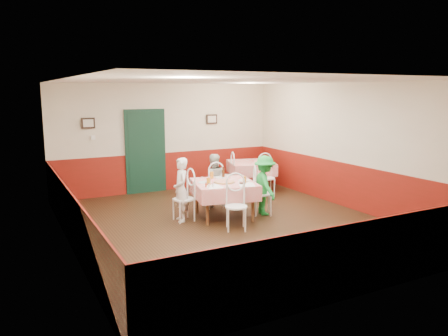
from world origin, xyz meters
name	(u,v)px	position (x,y,z in m)	size (l,w,h in m)	color
floor	(230,224)	(0.00, 0.00, 0.00)	(7.00, 7.00, 0.00)	black
ceiling	(230,81)	(0.00, 0.00, 2.80)	(7.00, 7.00, 0.00)	white
back_wall	(167,138)	(0.00, 3.50, 1.40)	(6.00, 0.10, 2.80)	beige
front_wall	(364,190)	(0.00, -3.50, 1.40)	(6.00, 0.10, 2.80)	beige
left_wall	(67,167)	(-3.00, 0.00, 1.40)	(0.10, 7.00, 2.80)	beige
right_wall	(347,146)	(3.00, 0.00, 1.40)	(0.10, 7.00, 2.80)	beige
wainscot_back	(168,171)	(0.00, 3.48, 0.50)	(6.00, 0.03, 1.00)	maroon
wainscot_front	(359,259)	(0.00, -3.48, 0.50)	(6.00, 0.03, 1.00)	maroon
wainscot_left	(71,220)	(-2.98, 0.00, 0.50)	(0.03, 7.00, 1.00)	maroon
wainscot_right	(345,185)	(2.98, 0.00, 0.50)	(0.03, 7.00, 1.00)	maroon
door	(146,152)	(-0.60, 3.45, 1.05)	(0.96, 0.06, 2.10)	black
picture_left	(88,123)	(-2.00, 3.45, 1.85)	(0.32, 0.03, 0.26)	black
picture_right	(212,119)	(1.30, 3.45, 1.85)	(0.32, 0.03, 0.26)	black
thermostat	(93,137)	(-1.90, 3.45, 1.50)	(0.10, 0.03, 0.10)	white
main_table	(224,200)	(0.12, 0.47, 0.38)	(1.22, 1.22, 0.77)	red
second_table	(251,176)	(1.96, 2.42, 0.38)	(1.12, 1.12, 0.77)	red
chair_left	(184,199)	(-0.71, 0.64, 0.45)	(0.42, 0.42, 0.90)	white
chair_right	(262,194)	(0.95, 0.29, 0.45)	(0.42, 0.42, 0.90)	white
chair_far	(214,188)	(0.30, 1.30, 0.45)	(0.42, 0.42, 0.90)	white
chair_near	(236,207)	(-0.06, -0.37, 0.45)	(0.42, 0.42, 0.90)	white
chair_second_a	(226,176)	(1.21, 2.42, 0.45)	(0.42, 0.42, 0.90)	white
chair_second_b	(267,178)	(1.96, 1.67, 0.45)	(0.42, 0.42, 0.90)	white
pizza	(224,182)	(0.09, 0.40, 0.77)	(0.41, 0.41, 0.03)	#B74723
plate_left	(204,183)	(-0.29, 0.56, 0.77)	(0.25, 0.25, 0.01)	white
plate_right	(244,180)	(0.54, 0.36, 0.77)	(0.25, 0.25, 0.01)	white
plate_far	(220,178)	(0.23, 0.88, 0.77)	(0.25, 0.25, 0.01)	white
glass_a	(209,182)	(-0.31, 0.31, 0.83)	(0.08, 0.08, 0.15)	#BF7219
glass_b	(244,179)	(0.45, 0.19, 0.83)	(0.07, 0.07, 0.14)	#BF7219
glass_c	(212,175)	(0.05, 0.91, 0.83)	(0.08, 0.08, 0.15)	#BF7219
beer_bottle	(223,173)	(0.31, 0.87, 0.87)	(0.06, 0.06, 0.21)	#381C0A
shaker_a	(209,185)	(-0.39, 0.12, 0.81)	(0.04, 0.04, 0.09)	silver
shaker_b	(213,185)	(-0.32, 0.10, 0.81)	(0.04, 0.04, 0.09)	silver
shaker_c	(206,185)	(-0.42, 0.19, 0.81)	(0.04, 0.04, 0.09)	#B23319
menu_left	(214,187)	(-0.28, 0.15, 0.76)	(0.30, 0.40, 0.00)	white
menu_right	(247,185)	(0.39, 0.01, 0.76)	(0.30, 0.40, 0.00)	white
wallet	(242,183)	(0.36, 0.12, 0.77)	(0.11, 0.09, 0.02)	black
diner_left	(181,190)	(-0.76, 0.65, 0.65)	(0.47, 0.31, 1.30)	gray
diner_far	(213,180)	(0.31, 1.35, 0.61)	(0.59, 0.46, 1.22)	gray
diner_right	(265,185)	(1.00, 0.28, 0.63)	(0.82, 0.47, 1.27)	gray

